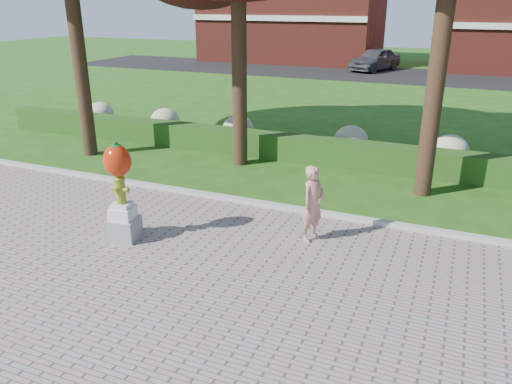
% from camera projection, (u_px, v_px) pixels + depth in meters
% --- Properties ---
extents(ground, '(100.00, 100.00, 0.00)m').
position_uv_depth(ground, '(206.00, 262.00, 9.72)').
color(ground, '#254B12').
rests_on(ground, ground).
extents(curb, '(40.00, 0.18, 0.15)m').
position_uv_depth(curb, '(264.00, 205.00, 12.27)').
color(curb, '#ADADA5').
rests_on(curb, ground).
extents(lawn_hedge, '(24.00, 0.70, 0.80)m').
position_uv_depth(lawn_hedge, '(312.00, 150.00, 15.60)').
color(lawn_hedge, '#214714').
rests_on(lawn_hedge, ground).
extents(hydrangea_row, '(20.10, 1.10, 0.99)m').
position_uv_depth(hydrangea_row, '(338.00, 139.00, 16.19)').
color(hydrangea_row, '#BDBA90').
rests_on(hydrangea_row, ground).
extents(street, '(50.00, 8.00, 0.02)m').
position_uv_depth(street, '(402.00, 75.00, 33.79)').
color(street, black).
rests_on(street, ground).
extents(building_left, '(14.00, 8.00, 7.00)m').
position_uv_depth(building_left, '(293.00, 17.00, 41.32)').
color(building_left, maroon).
rests_on(building_left, ground).
extents(hydrant_sculpture, '(0.67, 0.67, 2.12)m').
position_uv_depth(hydrant_sculpture, '(120.00, 189.00, 10.21)').
color(hydrant_sculpture, gray).
rests_on(hydrant_sculpture, walkway).
extents(woman, '(0.58, 0.70, 1.63)m').
position_uv_depth(woman, '(313.00, 204.00, 10.28)').
color(woman, tan).
rests_on(woman, walkway).
extents(parked_car, '(3.44, 5.07, 1.60)m').
position_uv_depth(parked_car, '(375.00, 59.00, 35.82)').
color(parked_car, '#43474B').
rests_on(parked_car, street).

